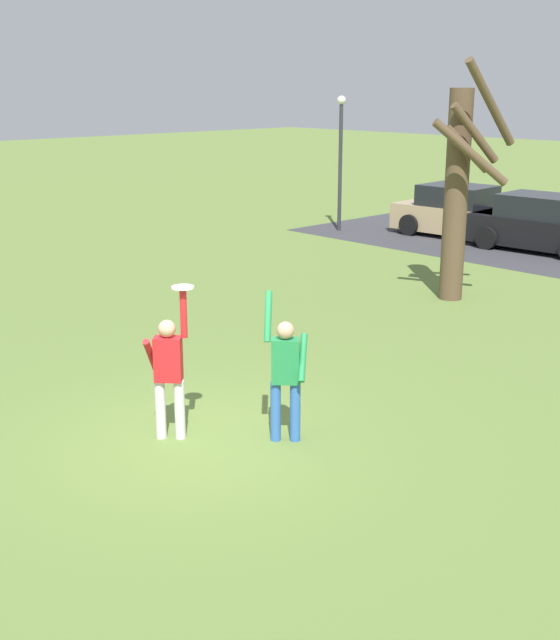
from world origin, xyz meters
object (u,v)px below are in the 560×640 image
at_px(person_defender, 285,371).
at_px(parked_car_black, 543,225).
at_px(parked_car_tan, 459,213).
at_px(lamppost_by_lot, 341,150).
at_px(frisbee_disc, 183,287).
at_px(person_catcher, 168,369).
at_px(bare_tree_tall, 459,187).

distance_m(person_defender, parked_car_black, 15.08).
relative_size(person_defender, parked_car_tan, 0.49).
xyz_separation_m(parked_car_black, lamppost_by_lot, (-6.27, -1.74, 1.86)).
bearing_deg(parked_car_tan, frisbee_disc, -70.43).
distance_m(person_defender, parked_car_tan, 16.36).
height_order(parked_car_black, lamppost_by_lot, lamppost_by_lot).
bearing_deg(person_defender, frisbee_disc, 0.00).
bearing_deg(parked_car_black, person_catcher, -80.87).
xyz_separation_m(parked_car_tan, parked_car_black, (2.95, -0.19, 0.00)).
relative_size(bare_tree_tall, lamppost_by_lot, 1.20).
xyz_separation_m(person_catcher, parked_car_black, (-3.30, 15.48, -0.25)).
xyz_separation_m(parked_car_tan, lamppost_by_lot, (-3.32, -1.92, 1.86)).
distance_m(person_defender, lamppost_by_lot, 16.66).
distance_m(parked_car_tan, parked_car_black, 2.96).
height_order(person_catcher, bare_tree_tall, bare_tree_tall).
height_order(person_defender, lamppost_by_lot, lamppost_by_lot).
height_order(parked_car_tan, bare_tree_tall, bare_tree_tall).
relative_size(person_catcher, person_defender, 1.02).
relative_size(frisbee_disc, parked_car_tan, 0.07).
height_order(frisbee_disc, bare_tree_tall, bare_tree_tall).
distance_m(parked_car_black, bare_tree_tall, 6.94).
xyz_separation_m(frisbee_disc, lamppost_by_lot, (-9.73, 13.59, 0.49)).
xyz_separation_m(person_defender, lamppost_by_lot, (-10.68, 12.68, 1.60)).
relative_size(parked_car_tan, bare_tree_tall, 0.82).
height_order(person_catcher, lamppost_by_lot, lamppost_by_lot).
xyz_separation_m(bare_tree_tall, lamppost_by_lot, (-7.82, 4.80, 0.10)).
relative_size(person_catcher, frisbee_disc, 7.25).
bearing_deg(bare_tree_tall, lamppost_by_lot, 148.49).
relative_size(person_catcher, lamppost_by_lot, 0.49).
height_order(parked_car_black, bare_tree_tall, bare_tree_tall).
bearing_deg(bare_tree_tall, parked_car_tan, 123.87).
distance_m(frisbee_disc, parked_car_tan, 16.84).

